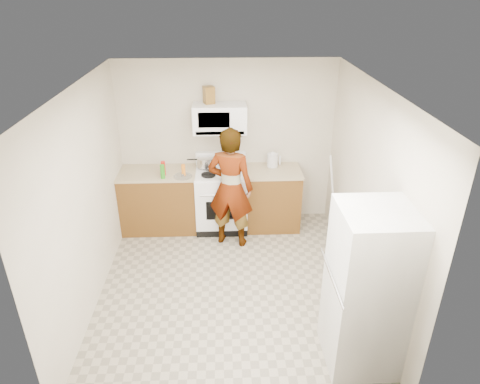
{
  "coord_description": "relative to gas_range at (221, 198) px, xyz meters",
  "views": [
    {
      "loc": [
        -0.05,
        -4.31,
        3.47
      ],
      "look_at": [
        0.15,
        0.55,
        1.05
      ],
      "focal_mm": 32.0,
      "sensor_mm": 36.0,
      "label": 1
    }
  ],
  "objects": [
    {
      "name": "counter_right",
      "position": [
        0.78,
        0.01,
        0.43
      ],
      "size": [
        0.82,
        0.64,
        0.03
      ],
      "primitive_type": "cube",
      "color": "tan",
      "rests_on": "cabinet_right"
    },
    {
      "name": "kettle",
      "position": [
        0.78,
        0.15,
        0.55
      ],
      "size": [
        0.19,
        0.19,
        0.2
      ],
      "primitive_type": "cylinder",
      "rotation": [
        0.0,
        0.0,
        0.17
      ],
      "color": "silver",
      "rests_on": "counter_right"
    },
    {
      "name": "counter_left",
      "position": [
        -0.94,
        0.01,
        0.43
      ],
      "size": [
        1.14,
        0.64,
        0.03
      ],
      "primitive_type": "cube",
      "color": "tan",
      "rests_on": "cabinet_left"
    },
    {
      "name": "person",
      "position": [
        0.13,
        -0.47,
        0.39
      ],
      "size": [
        0.73,
        0.58,
        1.75
      ],
      "primitive_type": "imported",
      "rotation": [
        0.0,
        0.0,
        2.86
      ],
      "color": "tan",
      "rests_on": "floor"
    },
    {
      "name": "jug",
      "position": [
        -0.15,
        0.18,
        1.53
      ],
      "size": [
        0.18,
        0.18,
        0.24
      ],
      "primitive_type": "cube",
      "rotation": [
        0.0,
        0.0,
        0.35
      ],
      "color": "brown",
      "rests_on": "microwave"
    },
    {
      "name": "tray",
      "position": [
        0.15,
        -0.16,
        0.47
      ],
      "size": [
        0.28,
        0.21,
        0.05
      ],
      "primitive_type": "cube",
      "rotation": [
        0.0,
        0.0,
        0.22
      ],
      "color": "white",
      "rests_on": "gas_range"
    },
    {
      "name": "floor",
      "position": [
        0.1,
        -1.48,
        -0.49
      ],
      "size": [
        3.6,
        3.6,
        0.0
      ],
      "primitive_type": "plane",
      "color": "gray",
      "rests_on": "ground"
    },
    {
      "name": "microwave",
      "position": [
        0.0,
        0.13,
        1.21
      ],
      "size": [
        0.76,
        0.38,
        0.4
      ],
      "primitive_type": "cube",
      "color": "white",
      "rests_on": "back_wall"
    },
    {
      "name": "cabinet_right",
      "position": [
        0.78,
        0.01,
        -0.04
      ],
      "size": [
        0.8,
        0.62,
        0.9
      ],
      "primitive_type": "cube",
      "color": "brown",
      "rests_on": "floor"
    },
    {
      "name": "cabinet_left",
      "position": [
        -0.94,
        0.01,
        -0.04
      ],
      "size": [
        1.12,
        0.62,
        0.9
      ],
      "primitive_type": "cube",
      "color": "brown",
      "rests_on": "floor"
    },
    {
      "name": "pot_lid",
      "position": [
        -0.54,
        -0.18,
        0.46
      ],
      "size": [
        0.29,
        0.29,
        0.01
      ],
      "primitive_type": "cylinder",
      "rotation": [
        0.0,
        0.0,
        0.08
      ],
      "color": "silver",
      "rests_on": "counter_left"
    },
    {
      "name": "bottle_hot_sauce",
      "position": [
        -0.53,
        -0.14,
        0.54
      ],
      "size": [
        0.07,
        0.07,
        0.17
      ],
      "primitive_type": "cylinder",
      "rotation": [
        0.0,
        0.0,
        -0.27
      ],
      "color": "orange",
      "rests_on": "counter_left"
    },
    {
      "name": "bottle_green_cap",
      "position": [
        -0.82,
        -0.22,
        0.55
      ],
      "size": [
        0.06,
        0.06,
        0.21
      ],
      "primitive_type": "cylinder",
      "rotation": [
        0.0,
        0.0,
        0.01
      ],
      "color": "#258317",
      "rests_on": "counter_left"
    },
    {
      "name": "saucepan",
      "position": [
        -0.23,
        0.14,
        0.54
      ],
      "size": [
        0.33,
        0.33,
        0.14
      ],
      "primitive_type": "cylinder",
      "rotation": [
        0.0,
        0.0,
        0.38
      ],
      "color": "silver",
      "rests_on": "gas_range"
    },
    {
      "name": "bottle_spray",
      "position": [
        -0.82,
        -0.11,
        0.55
      ],
      "size": [
        0.07,
        0.07,
        0.21
      ],
      "primitive_type": "cylinder",
      "rotation": [
        0.0,
        0.0,
        0.14
      ],
      "color": "red",
      "rests_on": "counter_left"
    },
    {
      "name": "back_wall",
      "position": [
        0.1,
        0.31,
        0.76
      ],
      "size": [
        3.2,
        0.02,
        2.5
      ],
      "primitive_type": "cube",
      "color": "beige",
      "rests_on": "floor"
    },
    {
      "name": "broom",
      "position": [
        1.63,
        -0.3,
        0.17
      ],
      "size": [
        0.26,
        0.16,
        1.29
      ],
      "primitive_type": "cylinder",
      "rotation": [
        0.14,
        -0.14,
        -0.27
      ],
      "color": "silver",
      "rests_on": "floor"
    },
    {
      "name": "gas_range",
      "position": [
        0.0,
        0.0,
        0.0
      ],
      "size": [
        0.76,
        0.65,
        1.13
      ],
      "color": "white",
      "rests_on": "floor"
    },
    {
      "name": "right_wall",
      "position": [
        1.69,
        -1.48,
        0.76
      ],
      "size": [
        0.02,
        3.6,
        2.5
      ],
      "primitive_type": "cube",
      "color": "beige",
      "rests_on": "floor"
    },
    {
      "name": "fridge",
      "position": [
        1.39,
        -2.65,
        0.36
      ],
      "size": [
        0.71,
        0.71,
        1.7
      ],
      "primitive_type": "cube",
      "rotation": [
        0.0,
        0.0,
        0.01
      ],
      "color": "beige",
      "rests_on": "floor"
    }
  ]
}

